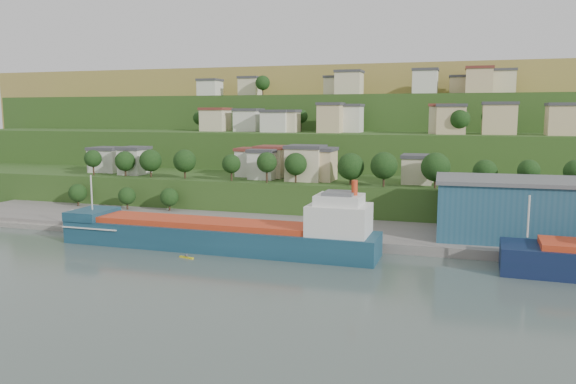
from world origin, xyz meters
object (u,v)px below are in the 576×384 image
at_px(warehouse, 511,208).
at_px(caravan, 81,216).
at_px(cargo_ship_near, 226,236).
at_px(kayak_orange, 258,257).

xyz_separation_m(warehouse, caravan, (-102.39, -7.24, -5.91)).
distance_m(cargo_ship_near, kayak_orange, 10.31).
height_order(warehouse, kayak_orange, warehouse).
relative_size(cargo_ship_near, kayak_orange, 18.89).
distance_m(warehouse, kayak_orange, 54.47).
bearing_deg(kayak_orange, cargo_ship_near, 148.76).
distance_m(cargo_ship_near, caravan, 47.26).
bearing_deg(cargo_ship_near, kayak_orange, -26.49).
bearing_deg(cargo_ship_near, caravan, 164.78).
xyz_separation_m(cargo_ship_near, caravan, (-45.51, 12.73, -0.28)).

